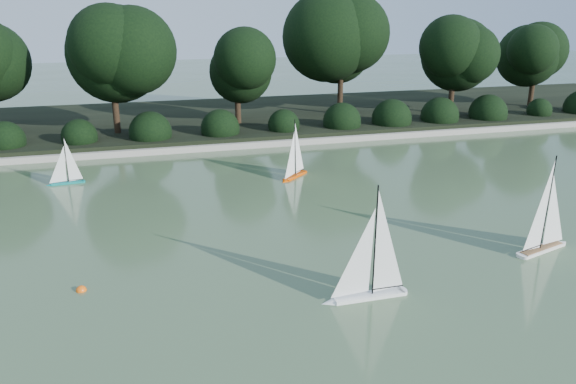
{
  "coord_description": "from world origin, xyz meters",
  "views": [
    {
      "loc": [
        -2.56,
        -7.49,
        4.12
      ],
      "look_at": [
        0.25,
        2.45,
        0.7
      ],
      "focal_mm": 35.0,
      "sensor_mm": 36.0,
      "label": 1
    }
  ],
  "objects_px": {
    "sailboat_orange": "(293,168)",
    "sailboat_teal": "(64,176)",
    "sailboat_white_b": "(547,234)",
    "race_buoy": "(81,291)",
    "sailboat_white_a": "(363,281)"
  },
  "relations": [
    {
      "from": "sailboat_teal",
      "to": "race_buoy",
      "type": "relative_size",
      "value": 7.86
    },
    {
      "from": "race_buoy",
      "to": "sailboat_white_b",
      "type": "bearing_deg",
      "value": -4.59
    },
    {
      "from": "sailboat_white_b",
      "to": "race_buoy",
      "type": "relative_size",
      "value": 11.66
    },
    {
      "from": "sailboat_white_a",
      "to": "race_buoy",
      "type": "relative_size",
      "value": 11.63
    },
    {
      "from": "sailboat_orange",
      "to": "sailboat_white_a",
      "type": "bearing_deg",
      "value": -96.88
    },
    {
      "from": "sailboat_orange",
      "to": "race_buoy",
      "type": "bearing_deg",
      "value": -134.72
    },
    {
      "from": "sailboat_orange",
      "to": "race_buoy",
      "type": "distance_m",
      "value": 6.82
    },
    {
      "from": "sailboat_white_a",
      "to": "sailboat_teal",
      "type": "bearing_deg",
      "value": 123.5
    },
    {
      "from": "sailboat_white_b",
      "to": "sailboat_orange",
      "type": "height_order",
      "value": "sailboat_white_b"
    },
    {
      "from": "sailboat_white_a",
      "to": "sailboat_orange",
      "type": "distance_m",
      "value": 6.27
    },
    {
      "from": "sailboat_white_b",
      "to": "race_buoy",
      "type": "distance_m",
      "value": 7.91
    },
    {
      "from": "sailboat_orange",
      "to": "sailboat_teal",
      "type": "distance_m",
      "value": 5.63
    },
    {
      "from": "sailboat_white_a",
      "to": "sailboat_white_b",
      "type": "distance_m",
      "value": 3.91
    },
    {
      "from": "sailboat_orange",
      "to": "race_buoy",
      "type": "height_order",
      "value": "sailboat_orange"
    },
    {
      "from": "sailboat_white_a",
      "to": "sailboat_white_b",
      "type": "relative_size",
      "value": 1.0
    }
  ]
}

